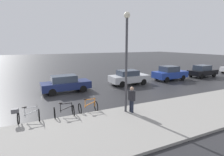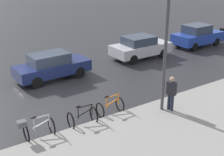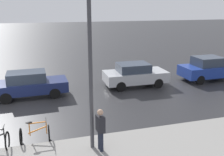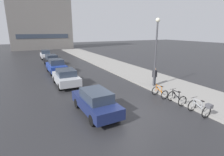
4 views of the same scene
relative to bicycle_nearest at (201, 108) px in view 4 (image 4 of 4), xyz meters
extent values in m
plane|color=#28282B|center=(-3.40, 2.04, -0.50)|extent=(140.00, 140.00, 0.00)
cube|color=gray|center=(2.60, 12.04, -0.43)|extent=(4.80, 60.00, 0.14)
torus|color=black|center=(0.03, 0.65, -0.13)|extent=(0.75, 0.10, 0.75)
torus|color=black|center=(-0.02, -0.37, -0.13)|extent=(0.75, 0.10, 0.75)
cube|color=#ADAFB5|center=(0.00, -0.04, 0.14)|extent=(0.04, 0.04, 0.54)
cube|color=#ADAFB5|center=(0.03, 0.57, 0.16)|extent=(0.04, 0.04, 0.57)
cube|color=#ADAFB5|center=(0.01, 0.27, 0.39)|extent=(0.07, 0.61, 0.04)
cube|color=#ADAFB5|center=(0.01, 0.24, 0.09)|extent=(0.07, 0.70, 0.25)
ellipsoid|color=black|center=(0.00, -0.04, 0.44)|extent=(0.15, 0.27, 0.07)
cylinder|color=black|center=(0.03, 0.57, 0.46)|extent=(0.50, 0.05, 0.03)
cube|color=#4C4C51|center=(-0.02, -0.49, 0.31)|extent=(0.30, 0.35, 0.22)
torus|color=black|center=(0.14, 2.51, -0.13)|extent=(0.74, 0.11, 0.73)
torus|color=black|center=(0.07, 1.46, -0.13)|extent=(0.74, 0.11, 0.73)
cube|color=black|center=(0.09, 1.80, 0.13)|extent=(0.04, 0.04, 0.53)
cube|color=black|center=(0.13, 2.44, 0.14)|extent=(0.04, 0.04, 0.55)
cube|color=black|center=(0.11, 2.12, 0.37)|extent=(0.08, 0.63, 0.04)
cube|color=black|center=(0.11, 2.09, 0.08)|extent=(0.08, 0.72, 0.26)
ellipsoid|color=black|center=(0.09, 1.80, 0.43)|extent=(0.16, 0.27, 0.07)
cylinder|color=black|center=(0.13, 2.44, 0.44)|extent=(0.50, 0.06, 0.03)
torus|color=black|center=(-0.09, 4.03, -0.16)|extent=(0.69, 0.06, 0.69)
torus|color=black|center=(-0.09, 2.98, -0.16)|extent=(0.69, 0.06, 0.69)
cube|color=orange|center=(-0.09, 3.32, 0.11)|extent=(0.04, 0.04, 0.53)
cube|color=orange|center=(-0.09, 3.95, 0.13)|extent=(0.04, 0.04, 0.58)
cube|color=orange|center=(-0.09, 3.64, 0.36)|extent=(0.04, 0.64, 0.04)
cube|color=orange|center=(-0.09, 3.61, 0.06)|extent=(0.04, 0.72, 0.26)
ellipsoid|color=black|center=(-0.09, 3.32, 0.41)|extent=(0.14, 0.26, 0.07)
cylinder|color=black|center=(-0.09, 3.95, 0.44)|extent=(0.50, 0.03, 0.03)
cube|color=navy|center=(-5.58, 3.21, 0.14)|extent=(1.84, 4.31, 0.64)
cube|color=#2D3847|center=(-5.58, 3.04, 0.75)|extent=(1.47, 2.20, 0.59)
cylinder|color=black|center=(-6.38, 4.50, -0.18)|extent=(0.24, 0.65, 0.64)
cylinder|color=black|center=(-4.87, 4.55, -0.18)|extent=(0.24, 0.65, 0.64)
cylinder|color=black|center=(-6.29, 1.86, -0.18)|extent=(0.24, 0.65, 0.64)
cylinder|color=black|center=(-4.78, 1.91, -0.18)|extent=(0.24, 0.65, 0.64)
cube|color=#B2B5BA|center=(-5.87, 9.92, 0.16)|extent=(1.93, 4.17, 0.68)
cube|color=#2D3847|center=(-5.87, 9.75, 0.78)|extent=(1.57, 2.06, 0.55)
cylinder|color=black|center=(-6.70, 11.21, -0.18)|extent=(0.23, 0.64, 0.64)
cylinder|color=black|center=(-5.01, 11.20, -0.18)|extent=(0.23, 0.64, 0.64)
cylinder|color=black|center=(-6.72, 8.64, -0.18)|extent=(0.23, 0.64, 0.64)
cylinder|color=black|center=(-5.03, 8.62, -0.18)|extent=(0.23, 0.64, 0.64)
cube|color=navy|center=(-5.75, 15.56, 0.19)|extent=(1.92, 4.15, 0.75)
cube|color=#2D3847|center=(-5.75, 15.40, 0.89)|extent=(1.56, 1.96, 0.63)
cylinder|color=black|center=(-6.61, 16.83, -0.18)|extent=(0.23, 0.64, 0.64)
cylinder|color=black|center=(-4.94, 16.85, -0.18)|extent=(0.23, 0.64, 0.64)
cylinder|color=black|center=(-6.57, 14.27, -0.18)|extent=(0.23, 0.64, 0.64)
cylinder|color=black|center=(-4.90, 14.30, -0.18)|extent=(0.23, 0.64, 0.64)
cube|color=black|center=(-5.50, 20.99, 0.12)|extent=(1.94, 4.17, 0.61)
cube|color=#2D3847|center=(-5.49, 20.83, 0.75)|extent=(1.53, 2.06, 0.63)
cylinder|color=black|center=(-6.33, 22.22, -0.18)|extent=(0.25, 0.65, 0.64)
cylinder|color=black|center=(-4.78, 22.29, -0.18)|extent=(0.25, 0.65, 0.64)
cylinder|color=black|center=(-6.22, 19.69, -0.18)|extent=(0.25, 0.65, 0.64)
cylinder|color=black|center=(-4.67, 19.76, -0.18)|extent=(0.25, 0.65, 0.64)
cube|color=silver|center=(-5.52, 27.77, 0.15)|extent=(1.81, 3.98, 0.66)
cube|color=#2D3847|center=(-5.52, 27.61, 0.79)|extent=(1.45, 2.14, 0.61)
cylinder|color=black|center=(-6.22, 29.01, -0.18)|extent=(0.24, 0.65, 0.64)
cylinder|color=black|center=(-4.74, 28.97, -0.18)|extent=(0.24, 0.65, 0.64)
cylinder|color=black|center=(-6.30, 26.57, -0.18)|extent=(0.24, 0.65, 0.64)
cylinder|color=black|center=(-4.81, 26.53, -0.18)|extent=(0.24, 0.65, 0.64)
cylinder|color=#1E2333|center=(1.22, 5.81, -0.05)|extent=(0.14, 0.14, 0.89)
cylinder|color=#1E2333|center=(1.40, 5.83, -0.05)|extent=(0.14, 0.14, 0.89)
cube|color=#232328|center=(1.31, 5.82, 0.69)|extent=(0.43, 0.29, 0.60)
sphere|color=tan|center=(1.31, 5.82, 1.13)|extent=(0.22, 0.22, 0.22)
cylinder|color=#424247|center=(1.04, 5.57, 2.35)|extent=(0.14, 0.14, 5.71)
sphere|color=#F2EACC|center=(1.04, 5.57, 5.35)|extent=(0.36, 0.36, 0.36)
cube|color=gray|center=(-3.80, 48.42, 9.48)|extent=(15.81, 8.39, 19.95)
cube|color=#333D4C|center=(-3.80, 44.18, 3.09)|extent=(12.96, 0.06, 1.10)
camera|label=1|loc=(9.96, 0.41, 3.73)|focal=28.00mm
camera|label=2|loc=(10.25, -3.42, 6.10)|focal=50.00mm
camera|label=3|loc=(9.16, 4.02, 4.74)|focal=40.00mm
camera|label=4|loc=(-9.23, -6.19, 4.50)|focal=28.00mm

